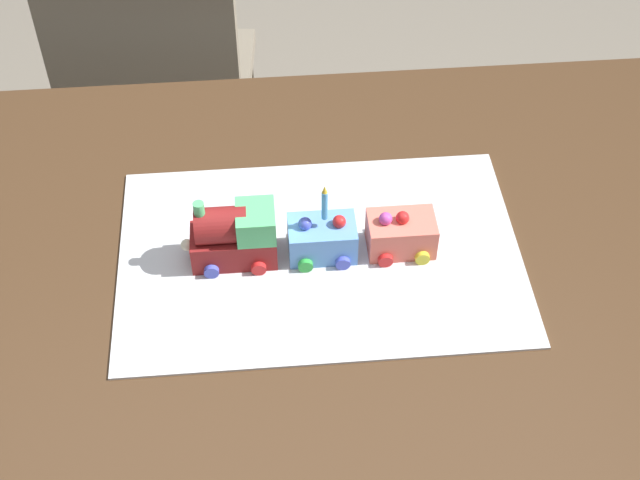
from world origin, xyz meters
TOP-DOWN VIEW (x-y plane):
  - dining_table at (0.00, 0.00)m, footprint 1.40×1.00m
  - chair at (-0.27, 0.83)m, footprint 0.44×0.44m
  - cake_board at (0.03, 0.05)m, footprint 0.60×0.40m
  - cake_locomotive at (-0.09, 0.06)m, footprint 0.14×0.08m
  - cake_car_hopper_sky_blue at (0.04, 0.06)m, footprint 0.10×0.08m
  - cake_car_tanker_coral at (0.15, 0.06)m, footprint 0.10×0.08m
  - birthday_candle at (0.04, 0.06)m, footprint 0.01×0.01m

SIDE VIEW (x-z plane):
  - chair at x=-0.27m, z-range 0.04..0.90m
  - dining_table at x=0.00m, z-range 0.26..1.00m
  - cake_board at x=0.03m, z-range 0.74..0.74m
  - cake_car_hopper_sky_blue at x=0.04m, z-range 0.74..0.81m
  - cake_car_tanker_coral at x=0.15m, z-range 0.74..0.81m
  - cake_locomotive at x=-0.09m, z-range 0.73..0.85m
  - birthday_candle at x=0.04m, z-range 0.81..0.88m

